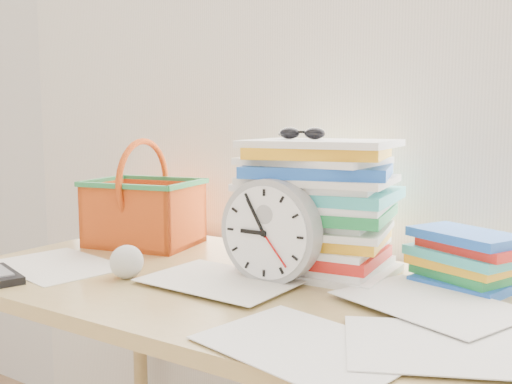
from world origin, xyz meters
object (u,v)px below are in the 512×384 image
Objects in this scene: desk at (260,318)px; basket at (144,193)px; clock at (270,231)px; paper_stack at (315,206)px; book_stack at (466,260)px.

desk is 0.55m from basket.
basket is at bearing 164.37° from clock.
basket is (-0.53, -0.00, -0.01)m from paper_stack.
clock is 0.41m from book_stack.
paper_stack is 0.53m from basket.
book_stack is (0.37, 0.21, 0.13)m from desk.
clock is at bearing 56.53° from desk.
basket is (-0.85, -0.05, 0.08)m from book_stack.
desk is 0.28m from paper_stack.
book_stack is at bearing 8.01° from paper_stack.
paper_stack reaches higher than clock.
book_stack is (0.36, 0.19, -0.05)m from clock.
paper_stack reaches higher than book_stack.
book_stack is 0.82× the size of basket.
clock is at bearing -26.63° from basket.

